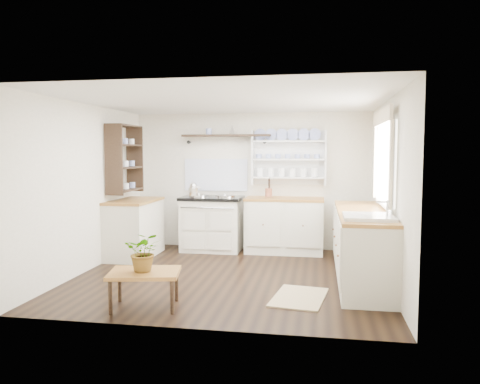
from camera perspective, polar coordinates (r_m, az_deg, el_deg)
name	(u,v)px	position (r m, az deg, el deg)	size (l,w,h in m)	color
floor	(230,276)	(6.31, -1.22, -10.18)	(4.00, 3.80, 0.01)	black
wall_back	(251,181)	(7.98, 1.33, 1.35)	(4.00, 0.02, 2.30)	beige
wall_right	(389,192)	(6.06, 17.65, 0.02)	(0.02, 3.80, 2.30)	beige
wall_left	(88,188)	(6.78, -18.08, 0.49)	(0.02, 3.80, 2.30)	beige
ceiling	(230,101)	(6.13, -1.26, 11.06)	(4.00, 3.80, 0.01)	white
window	(383,158)	(6.19, 17.09, 3.97)	(0.08, 1.55, 1.22)	white
aga_cooker	(212,223)	(7.85, -3.44, -3.79)	(1.01, 0.70, 0.93)	silver
back_cabinets	(284,225)	(7.70, 5.43, -3.97)	(1.27, 0.63, 0.90)	beige
right_cabinets	(362,244)	(6.22, 14.61, -6.21)	(0.62, 2.43, 0.90)	beige
belfast_sink	(368,227)	(5.43, 15.37, -4.18)	(0.55, 0.60, 0.45)	white
left_cabinets	(135,227)	(7.54, -12.73, -4.24)	(0.62, 1.13, 0.90)	beige
plate_rack	(289,157)	(7.87, 6.00, 4.23)	(1.20, 0.22, 0.90)	white
high_shelf	(226,136)	(7.92, -1.67, 6.81)	(1.50, 0.29, 0.16)	black
left_shelving	(125,158)	(7.51, -13.88, 4.05)	(0.28, 0.80, 1.05)	black
kettle	(194,189)	(7.73, -5.68, 0.34)	(0.17, 0.17, 0.21)	silver
utensil_crock	(269,192)	(7.74, 3.50, -0.06)	(0.11, 0.11, 0.13)	brown
center_table	(145,275)	(5.09, -11.56, -9.92)	(0.81, 0.65, 0.39)	brown
potted_plant	(144,252)	(5.03, -11.61, -7.13)	(0.37, 0.32, 0.41)	#3F7233
floor_rug	(299,297)	(5.44, 7.24, -12.60)	(0.55, 0.85, 0.02)	#948256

